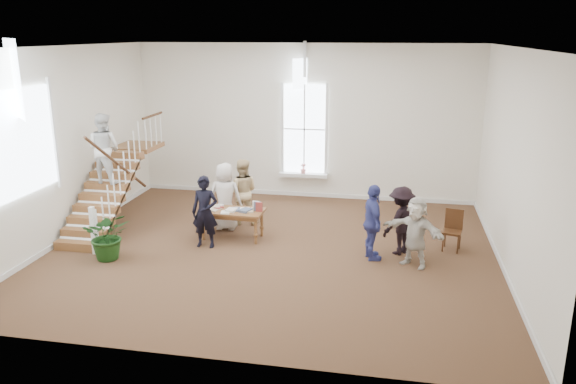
% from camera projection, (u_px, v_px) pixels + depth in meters
% --- Properties ---
extents(ground, '(10.00, 10.00, 0.00)m').
position_uv_depth(ground, '(272.00, 250.00, 12.80)').
color(ground, '#4F351F').
rests_on(ground, ground).
extents(room_shell, '(10.49, 10.00, 10.00)m').
position_uv_depth(room_shell, '(304.00, 184.00, 16.84)').
color(room_shell, white).
rests_on(room_shell, ground).
extents(staircase, '(1.10, 4.10, 2.92)m').
position_uv_depth(staircase, '(107.00, 165.00, 13.85)').
color(staircase, brown).
rests_on(staircase, ground).
extents(library_table, '(1.52, 0.79, 0.77)m').
position_uv_depth(library_table, '(232.00, 213.00, 13.39)').
color(library_table, brown).
rests_on(library_table, ground).
extents(police_officer, '(0.62, 0.41, 1.68)m').
position_uv_depth(police_officer, '(205.00, 212.00, 12.80)').
color(police_officer, black).
rests_on(police_officer, ground).
extents(elderly_woman, '(0.84, 0.55, 1.70)m').
position_uv_depth(elderly_woman, '(225.00, 196.00, 13.96)').
color(elderly_woman, silver).
rests_on(elderly_woman, ground).
extents(person_yellow, '(0.90, 0.74, 1.71)m').
position_uv_depth(person_yellow, '(242.00, 192.00, 14.38)').
color(person_yellow, '#D8BB87').
rests_on(person_yellow, ground).
extents(woman_cluster_a, '(0.68, 1.06, 1.68)m').
position_uv_depth(woman_cluster_a, '(373.00, 223.00, 12.09)').
color(woman_cluster_a, '#383F88').
rests_on(woman_cluster_a, ground).
extents(woman_cluster_b, '(1.09, 1.13, 1.55)m').
position_uv_depth(woman_cluster_b, '(401.00, 221.00, 12.42)').
color(woman_cluster_b, black).
rests_on(woman_cluster_b, ground).
extents(woman_cluster_c, '(1.44, 1.10, 1.52)m').
position_uv_depth(woman_cluster_c, '(415.00, 232.00, 11.76)').
color(woman_cluster_c, beige).
rests_on(woman_cluster_c, ground).
extents(floor_plant, '(1.24, 1.17, 1.09)m').
position_uv_depth(floor_plant, '(108.00, 235.00, 12.18)').
color(floor_plant, '#173C13').
rests_on(floor_plant, ground).
extents(side_chair, '(0.49, 0.49, 0.94)m').
position_uv_depth(side_chair, '(453.00, 228.00, 12.73)').
color(side_chair, '#36210E').
rests_on(side_chair, ground).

